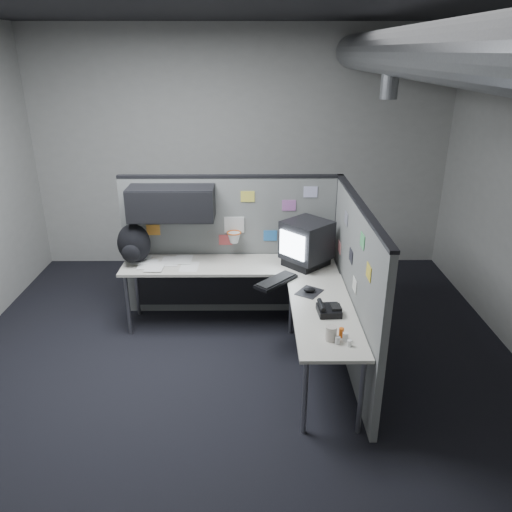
{
  "coord_description": "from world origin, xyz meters",
  "views": [
    {
      "loc": [
        0.15,
        -3.97,
        2.86
      ],
      "look_at": [
        0.18,
        0.35,
        1.08
      ],
      "focal_mm": 35.0,
      "sensor_mm": 36.0,
      "label": 1
    }
  ],
  "objects_px": {
    "desk": "(252,285)",
    "phone": "(328,310)",
    "monitor": "(306,243)",
    "keyboard": "(276,281)",
    "backpack": "(134,244)"
  },
  "relations": [
    {
      "from": "desk",
      "to": "phone",
      "type": "bearing_deg",
      "value": -51.06
    },
    {
      "from": "monitor",
      "to": "phone",
      "type": "bearing_deg",
      "value": -83.11
    },
    {
      "from": "monitor",
      "to": "phone",
      "type": "height_order",
      "value": "monitor"
    },
    {
      "from": "desk",
      "to": "phone",
      "type": "height_order",
      "value": "phone"
    },
    {
      "from": "desk",
      "to": "keyboard",
      "type": "relative_size",
      "value": 4.88
    },
    {
      "from": "monitor",
      "to": "keyboard",
      "type": "distance_m",
      "value": 0.61
    },
    {
      "from": "desk",
      "to": "monitor",
      "type": "distance_m",
      "value": 0.73
    },
    {
      "from": "keyboard",
      "to": "phone",
      "type": "bearing_deg",
      "value": -57.95
    },
    {
      "from": "desk",
      "to": "backpack",
      "type": "bearing_deg",
      "value": 165.83
    },
    {
      "from": "phone",
      "to": "backpack",
      "type": "height_order",
      "value": "backpack"
    },
    {
      "from": "monitor",
      "to": "backpack",
      "type": "relative_size",
      "value": 1.39
    },
    {
      "from": "phone",
      "to": "backpack",
      "type": "distance_m",
      "value": 2.26
    },
    {
      "from": "monitor",
      "to": "phone",
      "type": "distance_m",
      "value": 1.1
    },
    {
      "from": "monitor",
      "to": "keyboard",
      "type": "height_order",
      "value": "monitor"
    },
    {
      "from": "backpack",
      "to": "monitor",
      "type": "bearing_deg",
      "value": 19.57
    }
  ]
}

